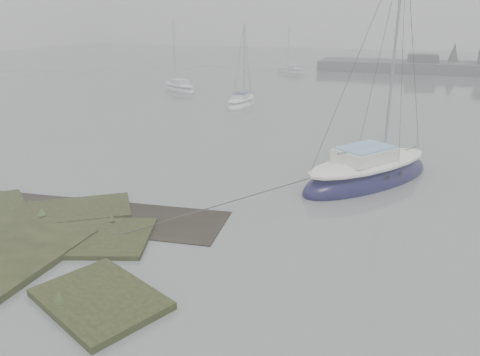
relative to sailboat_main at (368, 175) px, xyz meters
name	(u,v)px	position (x,y,z in m)	size (l,w,h in m)	color
ground	(305,107)	(-6.57, 18.01, -0.35)	(160.00, 160.00, 0.00)	slate
sailboat_main	(368,175)	(0.00, 0.00, 0.00)	(6.78, 8.01, 11.26)	#0F0D34
sailboat_white	(241,103)	(-11.98, 16.89, -0.12)	(1.78, 5.21, 7.32)	white
sailboat_far_a	(179,89)	(-20.87, 22.86, -0.11)	(5.59, 4.64, 7.81)	#B4B9BE
sailboat_far_c	(291,71)	(-13.66, 43.20, -0.14)	(5.05, 3.76, 6.89)	silver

